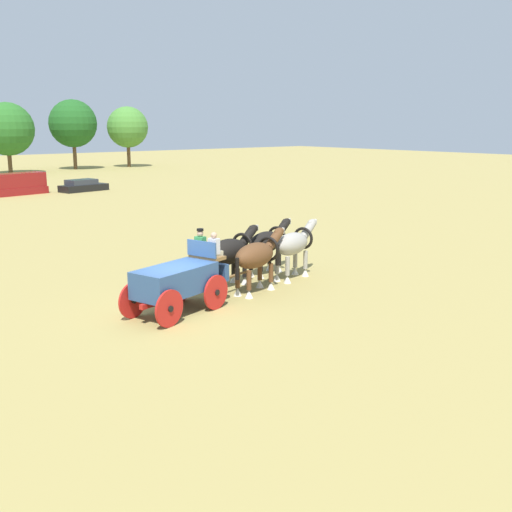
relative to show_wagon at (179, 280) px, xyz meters
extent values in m
plane|color=#9E8C4C|center=(-0.18, -0.05, -1.13)|extent=(220.00, 220.00, 0.00)
cube|color=#2D4C7A|center=(-0.18, -0.05, 0.03)|extent=(3.15, 2.12, 0.91)
cube|color=brown|center=(1.45, 0.40, 0.52)|extent=(0.87, 1.37, 0.12)
cube|color=#2D4C7A|center=(1.83, 0.50, -0.08)|extent=(0.53, 1.15, 0.60)
cube|color=#2D4C7A|center=(1.16, 0.32, 0.85)|extent=(0.39, 1.24, 0.55)
cube|color=red|center=(-0.18, -0.05, -0.53)|extent=(3.10, 0.99, 0.16)
cylinder|color=red|center=(0.72, 1.03, -0.53)|extent=(1.18, 0.39, 1.20)
cylinder|color=black|center=(0.72, 1.03, -0.53)|extent=(0.24, 0.23, 0.20)
cylinder|color=red|center=(1.14, -0.52, -0.53)|extent=(1.18, 0.39, 1.20)
cylinder|color=black|center=(1.14, -0.52, -0.53)|extent=(0.24, 0.23, 0.20)
cylinder|color=red|center=(-1.50, 0.42, -0.53)|extent=(1.18, 0.39, 1.20)
cylinder|color=black|center=(-1.50, 0.42, -0.53)|extent=(0.24, 0.23, 0.20)
cylinder|color=red|center=(-1.08, -1.13, -0.53)|extent=(1.18, 0.39, 1.20)
cylinder|color=black|center=(-1.08, -1.13, -0.53)|extent=(0.24, 0.23, 0.20)
cylinder|color=brown|center=(2.46, 0.67, -0.48)|extent=(2.53, 0.78, 0.10)
cube|color=#2D2D33|center=(1.48, 0.73, 0.66)|extent=(0.47, 0.41, 0.16)
cube|color=#338C4C|center=(1.37, 0.69, 0.93)|extent=(0.33, 0.41, 0.55)
sphere|color=tan|center=(1.37, 0.69, 1.32)|extent=(0.22, 0.22, 0.22)
cylinder|color=black|center=(1.37, 0.69, 1.45)|extent=(0.24, 0.24, 0.08)
cube|color=#BCB293|center=(1.64, 0.13, 0.66)|extent=(0.47, 0.41, 0.16)
cube|color=silver|center=(1.53, 0.10, 0.93)|extent=(0.33, 0.41, 0.55)
sphere|color=tan|center=(1.53, 0.10, 1.32)|extent=(0.22, 0.22, 0.22)
ellipsoid|color=black|center=(3.16, 1.54, 0.27)|extent=(2.38, 1.54, 1.00)
cylinder|color=black|center=(3.83, 2.00, -0.49)|extent=(0.18, 0.18, 0.69)
cone|color=silver|center=(3.83, 2.00, -0.98)|extent=(0.30, 0.30, 0.29)
cylinder|color=black|center=(3.97, 1.47, -0.49)|extent=(0.18, 0.18, 0.69)
cone|color=silver|center=(3.97, 1.47, -0.98)|extent=(0.30, 0.30, 0.29)
cylinder|color=black|center=(2.34, 1.60, -0.49)|extent=(0.18, 0.18, 0.69)
cone|color=silver|center=(2.34, 1.60, -0.98)|extent=(0.30, 0.30, 0.29)
cylinder|color=black|center=(2.49, 1.07, -0.49)|extent=(0.18, 0.18, 0.69)
cone|color=silver|center=(2.49, 1.07, -0.98)|extent=(0.30, 0.30, 0.29)
cylinder|color=black|center=(4.46, 1.89, 0.68)|extent=(1.01, 0.60, 0.81)
ellipsoid|color=black|center=(4.82, 1.99, 0.94)|extent=(0.65, 0.41, 0.32)
cube|color=silver|center=(5.09, 2.06, 0.94)|extent=(0.08, 0.11, 0.24)
torus|color=black|center=(4.11, 1.80, 0.37)|extent=(0.38, 1.01, 1.02)
cylinder|color=black|center=(2.05, 1.23, -0.03)|extent=(0.14, 0.14, 0.80)
ellipsoid|color=brown|center=(3.50, 0.28, 0.30)|extent=(2.22, 1.45, 0.94)
cylinder|color=brown|center=(4.12, 0.72, -0.46)|extent=(0.18, 0.18, 0.72)
cone|color=silver|center=(4.12, 0.72, -0.97)|extent=(0.30, 0.30, 0.31)
cylinder|color=brown|center=(4.26, 0.22, -0.46)|extent=(0.18, 0.18, 0.72)
cone|color=silver|center=(4.26, 0.22, -0.97)|extent=(0.30, 0.30, 0.31)
cylinder|color=brown|center=(2.74, 0.34, -0.46)|extent=(0.18, 0.18, 0.72)
cone|color=silver|center=(2.74, 0.34, -0.97)|extent=(0.30, 0.30, 0.31)
cylinder|color=brown|center=(2.88, -0.16, -0.46)|extent=(0.18, 0.18, 0.72)
cone|color=silver|center=(2.88, -0.16, -0.97)|extent=(0.30, 0.30, 0.31)
cylinder|color=brown|center=(4.74, 0.62, 0.70)|extent=(1.01, 0.60, 0.81)
ellipsoid|color=brown|center=(5.10, 0.72, 0.96)|extent=(0.65, 0.41, 0.32)
cube|color=silver|center=(5.37, 0.79, 0.96)|extent=(0.08, 0.11, 0.24)
torus|color=black|center=(4.39, 0.52, 0.40)|extent=(0.37, 0.97, 0.97)
cylinder|color=black|center=(2.46, 0.00, 0.00)|extent=(0.14, 0.14, 0.80)
ellipsoid|color=black|center=(5.66, 2.22, 0.24)|extent=(2.12, 1.38, 0.90)
cylinder|color=black|center=(6.26, 2.64, -0.48)|extent=(0.18, 0.18, 0.69)
cone|color=silver|center=(6.26, 2.64, -0.98)|extent=(0.30, 0.30, 0.30)
cylinder|color=black|center=(6.39, 2.16, -0.48)|extent=(0.18, 0.18, 0.69)
cone|color=silver|center=(6.39, 2.16, -0.98)|extent=(0.30, 0.30, 0.30)
cylinder|color=black|center=(4.94, 2.28, -0.48)|extent=(0.18, 0.18, 0.69)
cone|color=silver|center=(4.94, 2.28, -0.98)|extent=(0.30, 0.30, 0.30)
cylinder|color=black|center=(5.07, 1.80, -0.48)|extent=(0.18, 0.18, 0.69)
cone|color=silver|center=(5.07, 1.80, -0.98)|extent=(0.30, 0.30, 0.30)
cylinder|color=black|center=(6.87, 2.55, 0.64)|extent=(1.01, 0.60, 0.81)
ellipsoid|color=black|center=(7.22, 2.65, 0.89)|extent=(0.65, 0.41, 0.32)
cube|color=silver|center=(7.49, 2.72, 0.89)|extent=(0.08, 0.11, 0.24)
torus|color=black|center=(6.51, 2.45, 0.34)|extent=(0.36, 0.93, 0.93)
cylinder|color=black|center=(4.68, 1.95, -0.06)|extent=(0.14, 0.14, 0.80)
ellipsoid|color=#9E998E|center=(6.01, 0.97, 0.33)|extent=(2.14, 1.39, 0.90)
cylinder|color=#9E998E|center=(6.61, 1.39, -0.43)|extent=(0.18, 0.18, 0.75)
cone|color=silver|center=(6.61, 1.39, -0.97)|extent=(0.30, 0.30, 0.32)
cylinder|color=#9E998E|center=(6.74, 0.91, -0.43)|extent=(0.18, 0.18, 0.75)
cone|color=silver|center=(6.74, 0.91, -0.97)|extent=(0.30, 0.30, 0.32)
cylinder|color=#9E998E|center=(5.28, 1.02, -0.43)|extent=(0.18, 0.18, 0.75)
cone|color=silver|center=(5.28, 1.02, -0.97)|extent=(0.30, 0.30, 0.32)
cylinder|color=#9E998E|center=(5.41, 0.55, -0.43)|extent=(0.18, 0.18, 0.75)
cone|color=silver|center=(5.41, 0.55, -0.97)|extent=(0.30, 0.30, 0.32)
cylinder|color=#9E998E|center=(7.22, 1.30, 0.72)|extent=(1.01, 0.60, 0.81)
ellipsoid|color=#9E998E|center=(7.58, 1.40, 0.98)|extent=(0.65, 0.41, 0.32)
cube|color=silver|center=(7.85, 1.47, 0.98)|extent=(0.08, 0.11, 0.24)
torus|color=black|center=(6.87, 1.20, 0.43)|extent=(0.36, 0.93, 0.93)
cylinder|color=black|center=(5.01, 0.69, 0.03)|extent=(0.14, 0.14, 0.80)
cube|color=maroon|center=(7.87, 38.77, -0.81)|extent=(5.08, 2.67, 0.64)
cube|color=maroon|center=(7.87, 38.77, 0.15)|extent=(4.86, 2.49, 1.28)
cube|color=black|center=(13.56, 37.82, -0.81)|extent=(4.67, 2.53, 0.62)
cube|color=#2D333D|center=(13.34, 37.78, -0.26)|extent=(2.90, 2.07, 0.49)
cylinder|color=brown|center=(15.01, 62.71, 0.49)|extent=(0.50, 0.50, 3.23)
sphere|color=#286623|center=(15.01, 62.71, 4.40)|extent=(6.56, 6.56, 6.56)
cylinder|color=brown|center=(24.56, 65.04, 0.84)|extent=(0.50, 0.50, 3.94)
sphere|color=#1E561E|center=(24.56, 65.04, 5.07)|extent=(6.45, 6.45, 6.45)
cylinder|color=brown|center=(32.59, 64.66, 0.69)|extent=(0.50, 0.50, 3.64)
sphere|color=#478433|center=(32.59, 64.66, 4.56)|extent=(5.84, 5.84, 5.84)
camera|label=1|loc=(-10.66, -17.01, 5.11)|focal=43.27mm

